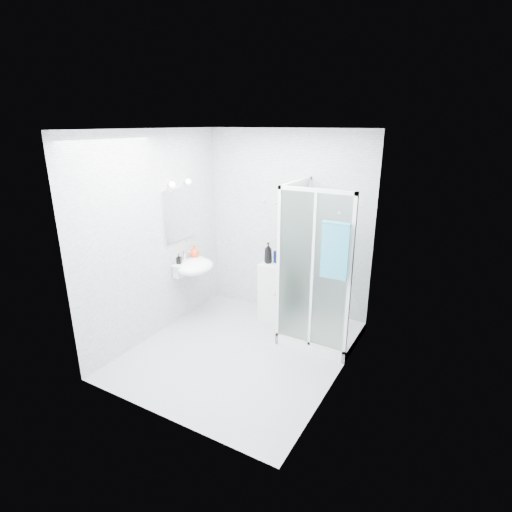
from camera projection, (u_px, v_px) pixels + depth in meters
The scene contains 12 objects.
room at pixel (237, 251), 4.45m from camera, with size 2.40×2.60×2.60m.
shower_enclosure at pixel (315, 307), 5.04m from camera, with size 0.90×0.95×2.00m.
wall_basin at pixel (194, 267), 5.44m from camera, with size 0.46×0.56×0.35m.
mirror at pixel (179, 215), 5.31m from camera, with size 0.02×0.60×0.70m, color white.
vanity_lights at pixel (180, 183), 5.15m from camera, with size 0.10×0.40×0.08m.
wall_hooks at pixel (269, 202), 5.50m from camera, with size 0.23×0.06×0.03m.
storage_cabinet at pixel (274, 291), 5.61m from camera, with size 0.35×0.37×0.83m.
hand_towel at pixel (335, 249), 4.25m from camera, with size 0.30×0.04×0.64m.
shampoo_bottle_a at pixel (268, 253), 5.45m from camera, with size 0.11×0.11×0.29m, color black.
shampoo_bottle_b at pixel (279, 254), 5.45m from camera, with size 0.11×0.11×0.25m, color #0A143D.
soap_dispenser_orange at pixel (194, 251), 5.58m from camera, with size 0.14×0.14×0.18m, color red.
soap_dispenser_black at pixel (179, 259), 5.33m from camera, with size 0.06×0.06×0.14m, color black.
Camera 1 is at (2.28, -3.57, 2.66)m, focal length 28.00 mm.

